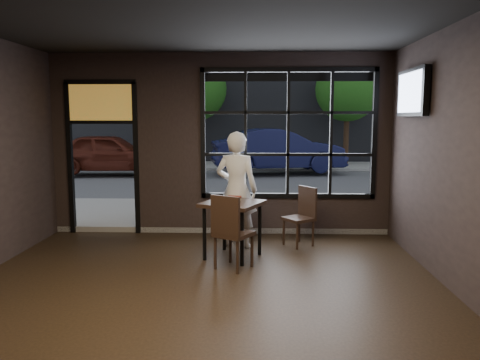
{
  "coord_description": "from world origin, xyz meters",
  "views": [
    {
      "loc": [
        0.64,
        -4.76,
        2.08
      ],
      "look_at": [
        0.4,
        2.2,
        1.15
      ],
      "focal_mm": 35.0,
      "sensor_mm": 36.0,
      "label": 1
    }
  ],
  "objects_px": {
    "man": "(237,190)",
    "chair_near": "(234,231)",
    "cafe_table": "(233,230)",
    "navy_car": "(278,150)"
  },
  "relations": [
    {
      "from": "man",
      "to": "cafe_table",
      "type": "bearing_deg",
      "value": 100.07
    },
    {
      "from": "chair_near",
      "to": "man",
      "type": "relative_size",
      "value": 0.56
    },
    {
      "from": "chair_near",
      "to": "man",
      "type": "height_order",
      "value": "man"
    },
    {
      "from": "cafe_table",
      "to": "man",
      "type": "height_order",
      "value": "man"
    },
    {
      "from": "man",
      "to": "chair_near",
      "type": "bearing_deg",
      "value": 103.62
    },
    {
      "from": "cafe_table",
      "to": "chair_near",
      "type": "bearing_deg",
      "value": -60.73
    },
    {
      "from": "cafe_table",
      "to": "navy_car",
      "type": "height_order",
      "value": "navy_car"
    },
    {
      "from": "cafe_table",
      "to": "chair_near",
      "type": "relative_size",
      "value": 0.81
    },
    {
      "from": "man",
      "to": "navy_car",
      "type": "distance_m",
      "value": 9.81
    },
    {
      "from": "chair_near",
      "to": "cafe_table",
      "type": "bearing_deg",
      "value": -54.13
    }
  ]
}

